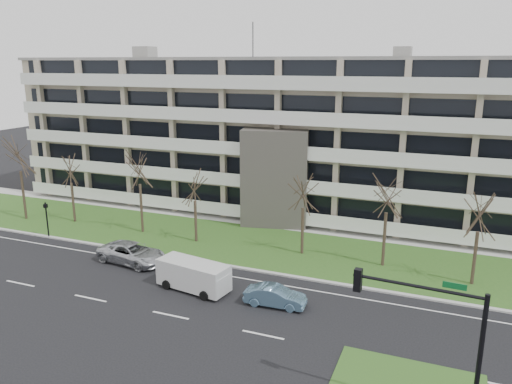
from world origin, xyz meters
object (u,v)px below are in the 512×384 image
at_px(blue_sedan, 275,296).
at_px(pedestrian_signal, 47,215).
at_px(traffic_signal, 435,330).
at_px(white_van, 194,273).
at_px(silver_pickup, 132,253).

relative_size(blue_sedan, pedestrian_signal, 1.21).
height_order(blue_sedan, traffic_signal, traffic_signal).
distance_m(blue_sedan, pedestrian_signal, 23.06).
height_order(white_van, pedestrian_signal, pedestrian_signal).
distance_m(blue_sedan, white_van, 5.82).
relative_size(blue_sedan, white_van, 0.74).
bearing_deg(white_van, blue_sedan, 8.12).
height_order(silver_pickup, blue_sedan, silver_pickup).
bearing_deg(traffic_signal, pedestrian_signal, 164.19).
height_order(blue_sedan, white_van, white_van).
relative_size(traffic_signal, pedestrian_signal, 1.99).
distance_m(white_van, pedestrian_signal, 17.36).
xyz_separation_m(blue_sedan, pedestrian_signal, (-22.58, 4.47, 1.39)).
distance_m(silver_pickup, blue_sedan, 12.68).
relative_size(silver_pickup, pedestrian_signal, 1.72).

